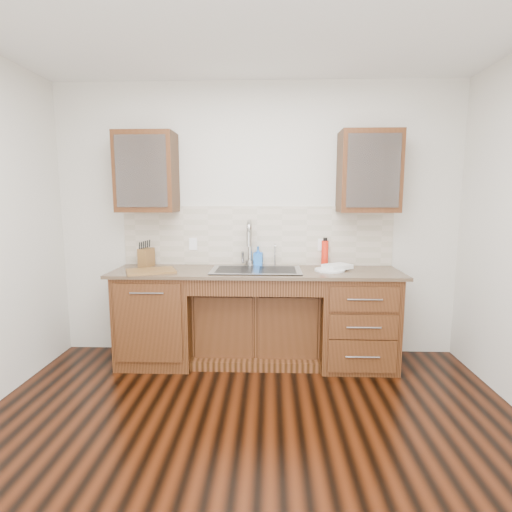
{
  "coord_description": "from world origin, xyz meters",
  "views": [
    {
      "loc": [
        0.13,
        -2.26,
        1.6
      ],
      "look_at": [
        0.0,
        1.4,
        1.05
      ],
      "focal_mm": 28.0,
      "sensor_mm": 36.0,
      "label": 1
    }
  ],
  "objects_px": {
    "water_bottle": "(325,253)",
    "plate": "(330,270)",
    "knife_block": "(146,257)",
    "cutting_board": "(151,271)",
    "soap_bottle": "(258,256)"
  },
  "relations": [
    {
      "from": "soap_bottle",
      "to": "water_bottle",
      "type": "distance_m",
      "value": 0.67
    },
    {
      "from": "soap_bottle",
      "to": "knife_block",
      "type": "bearing_deg",
      "value": -171.74
    },
    {
      "from": "water_bottle",
      "to": "cutting_board",
      "type": "xyz_separation_m",
      "value": [
        -1.64,
        -0.38,
        -0.12
      ]
    },
    {
      "from": "knife_block",
      "to": "cutting_board",
      "type": "bearing_deg",
      "value": -51.43
    },
    {
      "from": "soap_bottle",
      "to": "water_bottle",
      "type": "relative_size",
      "value": 0.76
    },
    {
      "from": "soap_bottle",
      "to": "cutting_board",
      "type": "distance_m",
      "value": 1.05
    },
    {
      "from": "plate",
      "to": "knife_block",
      "type": "relative_size",
      "value": 1.55
    },
    {
      "from": "water_bottle",
      "to": "soap_bottle",
      "type": "bearing_deg",
      "value": -178.78
    },
    {
      "from": "water_bottle",
      "to": "plate",
      "type": "height_order",
      "value": "water_bottle"
    },
    {
      "from": "knife_block",
      "to": "cutting_board",
      "type": "distance_m",
      "value": 0.33
    },
    {
      "from": "plate",
      "to": "cutting_board",
      "type": "bearing_deg",
      "value": -175.75
    },
    {
      "from": "water_bottle",
      "to": "plate",
      "type": "distance_m",
      "value": 0.29
    },
    {
      "from": "soap_bottle",
      "to": "plate",
      "type": "height_order",
      "value": "soap_bottle"
    },
    {
      "from": "soap_bottle",
      "to": "water_bottle",
      "type": "height_order",
      "value": "water_bottle"
    },
    {
      "from": "plate",
      "to": "cutting_board",
      "type": "relative_size",
      "value": 0.66
    }
  ]
}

